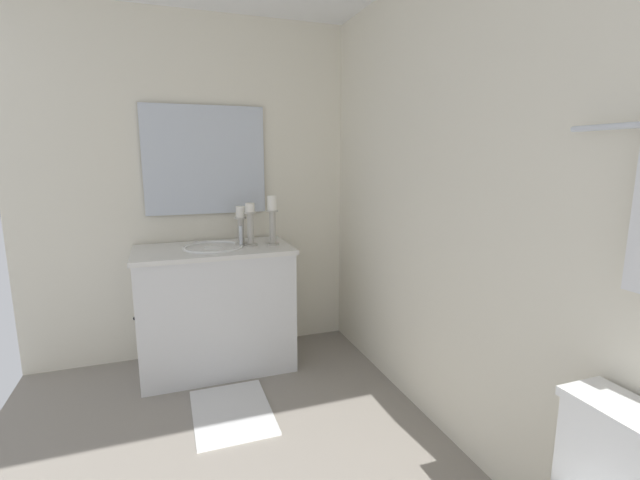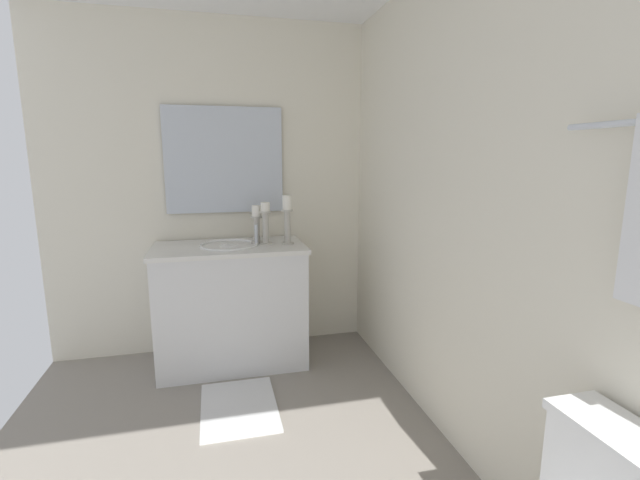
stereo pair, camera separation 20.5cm
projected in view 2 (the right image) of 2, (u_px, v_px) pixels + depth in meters
The scene contains 9 objects.
wall_back at pixel (473, 210), 2.02m from camera, with size 3.15×0.04×2.45m, color silver.
wall_left at pixel (211, 190), 3.24m from camera, with size 0.04×2.35×2.45m, color silver.
vanity_cabinet at pixel (231, 305), 3.11m from camera, with size 0.58×1.05×0.86m.
sink_basin at pixel (229, 251), 3.03m from camera, with size 0.40×0.40×0.24m.
mirror at pixel (224, 160), 3.18m from camera, with size 0.02×0.85×0.76m, color silver.
candle_holder_tall at pixel (287, 218), 3.05m from camera, with size 0.09×0.09×0.34m.
candle_holder_short at pixel (266, 222), 3.05m from camera, with size 0.09×0.09×0.30m.
candle_holder_mid at pixel (257, 223), 3.09m from camera, with size 0.09×0.09×0.27m.
bath_mat at pixel (239, 407), 2.59m from camera, with size 0.60×0.44×0.02m, color silver.
Camera 2 is at (1.78, 0.01, 1.47)m, focal length 24.47 mm.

